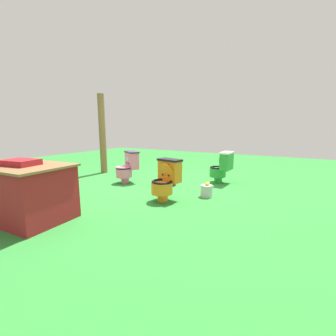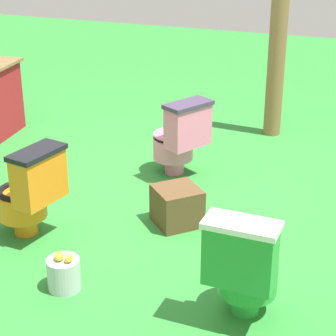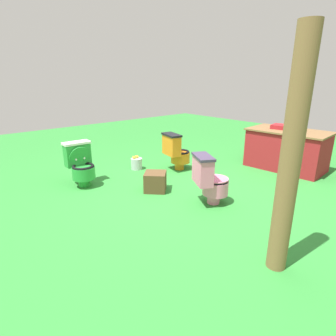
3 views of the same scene
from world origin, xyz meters
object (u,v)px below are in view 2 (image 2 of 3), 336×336
object	(u,v)px
wooden_post	(278,34)
toilet_green	(244,266)
small_crate	(177,206)
toilet_pink	(180,137)
toilet_orange	(30,191)
lemon_bucket	(64,273)

from	to	relation	value
wooden_post	toilet_green	bearing A→B (deg)	-171.86
toilet_green	small_crate	world-z (taller)	toilet_green
toilet_pink	wooden_post	bearing A→B (deg)	6.25
toilet_orange	small_crate	bearing A→B (deg)	-48.12
toilet_orange	toilet_pink	bearing A→B (deg)	-13.37
toilet_orange	lemon_bucket	world-z (taller)	toilet_orange
toilet_pink	small_crate	distance (m)	0.95
toilet_orange	toilet_pink	world-z (taller)	same
toilet_orange	wooden_post	size ratio (longest dim) A/B	0.34
toilet_green	toilet_orange	bearing A→B (deg)	167.92
toilet_pink	toilet_green	bearing A→B (deg)	-121.28
toilet_orange	toilet_green	xyz separation A→B (m)	(-0.46, -1.74, 0.00)
toilet_green	wooden_post	world-z (taller)	wooden_post
toilet_orange	lemon_bucket	distance (m)	0.82
wooden_post	lemon_bucket	size ratio (longest dim) A/B	7.81
toilet_pink	toilet_orange	bearing A→B (deg)	-175.98
toilet_pink	small_crate	world-z (taller)	toilet_pink
toilet_pink	wooden_post	size ratio (longest dim) A/B	0.34
toilet_green	lemon_bucket	size ratio (longest dim) A/B	2.63
wooden_post	lemon_bucket	distance (m)	3.55
toilet_pink	lemon_bucket	distance (m)	2.00
toilet_orange	wooden_post	world-z (taller)	wooden_post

